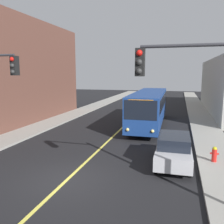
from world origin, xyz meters
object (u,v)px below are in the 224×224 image
traffic_signal_right_corner (196,91)px  fire_hydrant (214,154)px  city_bus (149,106)px  parked_car_silver (174,149)px

traffic_signal_right_corner → fire_hydrant: size_ratio=7.14×
city_bus → traffic_signal_right_corner: 14.37m
city_bus → parked_car_silver: 9.96m
city_bus → traffic_signal_right_corner: size_ratio=2.03×
parked_car_silver → fire_hydrant: parked_car_silver is taller
city_bus → fire_hydrant: bearing=-62.8°
city_bus → fire_hydrant: city_bus is taller
parked_car_silver → traffic_signal_right_corner: 5.48m
parked_car_silver → fire_hydrant: size_ratio=5.25×
traffic_signal_right_corner → parked_car_silver: bearing=99.4°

